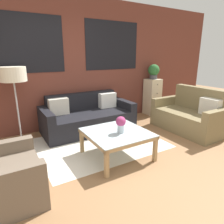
{
  "coord_description": "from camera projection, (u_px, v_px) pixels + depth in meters",
  "views": [
    {
      "loc": [
        -1.61,
        -1.88,
        1.61
      ],
      "look_at": [
        0.26,
        1.25,
        0.55
      ],
      "focal_mm": 32.0,
      "sensor_mm": 36.0,
      "label": 1
    }
  ],
  "objects": [
    {
      "name": "rug",
      "position": [
        100.0,
        143.0,
        3.76
      ],
      "size": [
        2.22,
        1.7,
        0.0
      ],
      "color": "silver",
      "rests_on": "ground_plane"
    },
    {
      "name": "floor_lamp",
      "position": [
        13.0,
        77.0,
        3.49
      ],
      "size": [
        0.45,
        0.45,
        1.4
      ],
      "color": "#B2B2B7",
      "rests_on": "ground_plane"
    },
    {
      "name": "coffee_table",
      "position": [
        117.0,
        135.0,
        3.16
      ],
      "size": [
        0.93,
        0.93,
        0.43
      ],
      "color": "silver",
      "rests_on": "ground_plane"
    },
    {
      "name": "ground_plane",
      "position": [
        142.0,
        174.0,
        2.78
      ],
      "size": [
        16.0,
        16.0,
        0.0
      ],
      "primitive_type": "plane",
      "color": "#8E6642"
    },
    {
      "name": "flower_vase",
      "position": [
        121.0,
        123.0,
        3.06
      ],
      "size": [
        0.16,
        0.16,
        0.26
      ],
      "color": "#ADBCC6",
      "rests_on": "coffee_table"
    },
    {
      "name": "potted_plant",
      "position": [
        154.0,
        71.0,
        5.28
      ],
      "size": [
        0.3,
        0.3,
        0.39
      ],
      "color": "#47474C",
      "rests_on": "drawer_cabinet"
    },
    {
      "name": "drawer_cabinet",
      "position": [
        152.0,
        97.0,
        5.48
      ],
      "size": [
        0.37,
        0.37,
        0.97
      ],
      "color": "beige",
      "rests_on": "ground_plane"
    },
    {
      "name": "wall_back_brick",
      "position": [
        75.0,
        64.0,
        4.4
      ],
      "size": [
        8.4,
        0.09,
        2.8
      ],
      "color": "brown",
      "rests_on": "ground_plane"
    },
    {
      "name": "couch_dark",
      "position": [
        88.0,
        118.0,
        4.34
      ],
      "size": [
        1.93,
        0.88,
        0.78
      ],
      "color": "black",
      "rests_on": "ground_plane"
    },
    {
      "name": "settee_vintage",
      "position": [
        190.0,
        116.0,
        4.33
      ],
      "size": [
        0.8,
        1.48,
        0.92
      ],
      "color": "olive",
      "rests_on": "ground_plane"
    }
  ]
}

